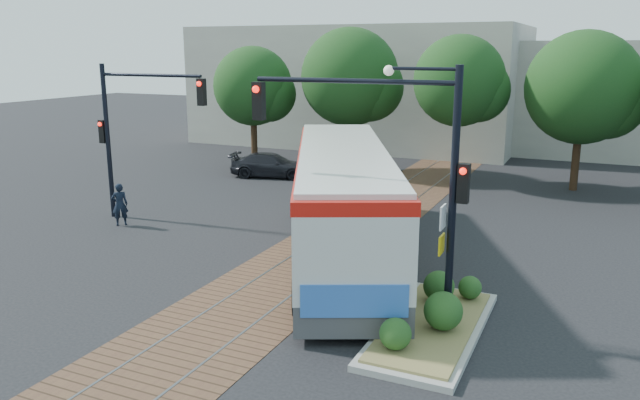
# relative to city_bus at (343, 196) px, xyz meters

# --- Properties ---
(ground) EXTENTS (120.00, 120.00, 0.00)m
(ground) POSITION_rel_city_bus_xyz_m (-0.66, -3.41, -1.95)
(ground) COLOR black
(ground) RESTS_ON ground
(trackbed) EXTENTS (3.60, 40.00, 0.02)m
(trackbed) POSITION_rel_city_bus_xyz_m (-0.66, 0.59, -1.95)
(trackbed) COLOR brown
(trackbed) RESTS_ON ground
(tree_row) EXTENTS (26.40, 5.60, 7.67)m
(tree_row) POSITION_rel_city_bus_xyz_m (0.55, 13.01, 2.90)
(tree_row) COLOR #382314
(tree_row) RESTS_ON ground
(warehouses) EXTENTS (40.00, 13.00, 8.00)m
(warehouses) POSITION_rel_city_bus_xyz_m (-1.19, 25.33, 1.86)
(warehouses) COLOR #ADA899
(warehouses) RESTS_ON ground
(city_bus) EXTENTS (8.01, 13.02, 3.50)m
(city_bus) POSITION_rel_city_bus_xyz_m (0.00, 0.00, 0.00)
(city_bus) COLOR #424244
(city_bus) RESTS_ON ground
(traffic_island) EXTENTS (2.20, 5.20, 1.13)m
(traffic_island) POSITION_rel_city_bus_xyz_m (4.16, -4.31, -1.62)
(traffic_island) COLOR gray
(traffic_island) RESTS_ON ground
(signal_pole_main) EXTENTS (5.49, 0.46, 6.00)m
(signal_pole_main) POSITION_rel_city_bus_xyz_m (3.20, -4.22, 2.20)
(signal_pole_main) COLOR black
(signal_pole_main) RESTS_ON ground
(signal_pole_left) EXTENTS (4.99, 0.34, 6.00)m
(signal_pole_left) POSITION_rel_city_bus_xyz_m (-9.03, 0.58, 1.91)
(signal_pole_left) COLOR black
(signal_pole_left) RESTS_ON ground
(officer) EXTENTS (0.70, 0.69, 1.63)m
(officer) POSITION_rel_city_bus_xyz_m (-8.98, -0.31, -1.14)
(officer) COLOR black
(officer) RESTS_ON ground
(parked_car) EXTENTS (4.55, 2.72, 1.24)m
(parked_car) POSITION_rel_city_bus_xyz_m (-8.24, 10.17, -1.33)
(parked_car) COLOR black
(parked_car) RESTS_ON ground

